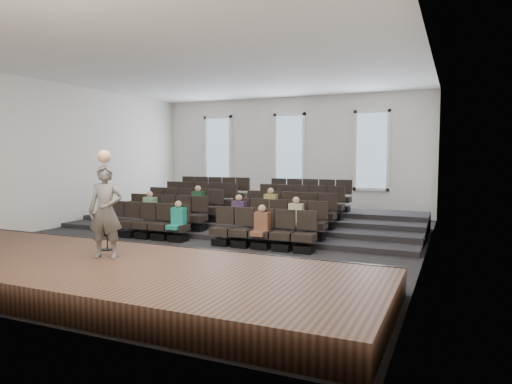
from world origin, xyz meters
TOP-DOWN VIEW (x-y plane):
  - ground at (0.00, 0.00)m, footprint 14.00×14.00m
  - ceiling at (0.00, 0.00)m, footprint 12.00×14.00m
  - wall_back at (0.00, 7.02)m, footprint 12.00×0.04m
  - wall_left at (-6.02, 0.00)m, footprint 0.04×14.00m
  - wall_right at (6.02, 0.00)m, footprint 0.04×14.00m
  - stage at (0.00, -5.10)m, footprint 11.80×3.60m
  - stage_lip at (0.00, -3.33)m, footprint 11.80×0.06m
  - risers at (0.00, 3.17)m, footprint 11.80×4.80m
  - seating_rows at (-0.00, 1.54)m, footprint 6.80×4.70m
  - windows at (0.00, 6.95)m, footprint 8.44×0.10m
  - audience at (0.28, 0.45)m, footprint 5.45×2.64m
  - speaker at (0.42, -4.82)m, footprint 0.78×0.65m
  - mic_stand at (-0.09, -4.24)m, footprint 0.26×0.26m

SIDE VIEW (x-z plane):
  - ground at x=0.00m, z-range 0.00..0.00m
  - risers at x=0.00m, z-range -0.10..0.50m
  - stage at x=0.00m, z-range 0.00..0.50m
  - stage_lip at x=0.00m, z-range -0.01..0.51m
  - seating_rows at x=0.00m, z-range -0.15..1.52m
  - audience at x=0.28m, z-range 0.28..1.38m
  - mic_stand at x=-0.09m, z-range 0.18..1.76m
  - speaker at x=0.42m, z-range 0.50..2.32m
  - wall_back at x=0.00m, z-range 0.00..5.00m
  - wall_left at x=-6.02m, z-range 0.00..5.00m
  - wall_right at x=6.02m, z-range 0.00..5.00m
  - windows at x=0.00m, z-range 1.08..4.32m
  - ceiling at x=0.00m, z-range 5.00..5.02m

